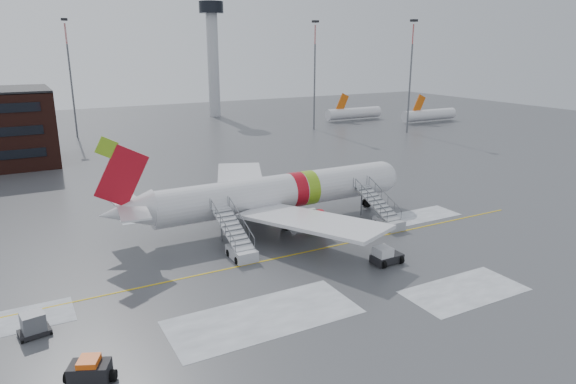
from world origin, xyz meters
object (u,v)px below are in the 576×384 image
airstair_fwd (385,217)px  pushback_tug (385,256)px  uld_container (34,325)px  baggage_tractor (90,372)px  airliner (272,194)px  airstair_aft (238,245)px

airstair_fwd → pushback_tug: bearing=-128.3°
uld_container → baggage_tractor: uld_container is taller
airstair_fwd → uld_container: 35.41m
uld_container → baggage_tractor: 7.59m
airliner → baggage_tractor: airliner is taller
pushback_tug → airstair_fwd: bearing=51.7°
pushback_tug → airliner: bearing=105.9°
airstair_fwd → airstair_aft: (-17.25, 0.00, 0.00)m
airstair_fwd → pushback_tug: airstair_fwd is taller
airstair_fwd → airliner: bearing=148.0°
airliner → uld_container: (-24.44, -12.55, -2.66)m
pushback_tug → baggage_tractor: pushback_tug is taller
pushback_tug → airstair_aft: bearing=143.8°
baggage_tractor → airstair_aft: bearing=41.2°
pushback_tug → baggage_tractor: 26.49m
airstair_aft → baggage_tractor: 19.99m
airstair_fwd → airstair_aft: bearing=180.0°
airliner → pushback_tug: 15.35m
airstair_aft → pushback_tug: airstair_aft is taller
airliner → airstair_aft: airliner is taller
airstair_fwd → uld_container: airstair_fwd is taller
airliner → pushback_tug: airliner is taller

